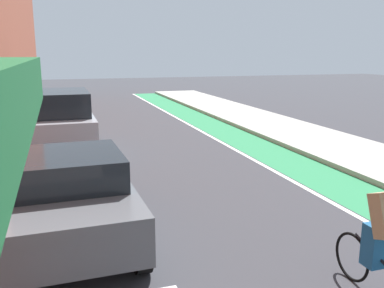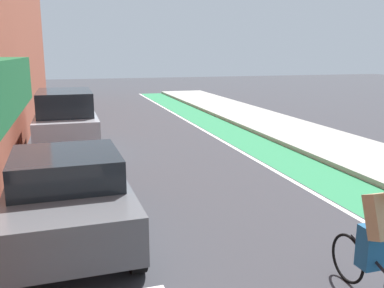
# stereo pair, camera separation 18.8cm
# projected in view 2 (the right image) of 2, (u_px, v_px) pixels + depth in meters

# --- Properties ---
(ground_plane) EXTENTS (79.20, 79.20, 0.00)m
(ground_plane) POSITION_uv_depth(u_px,v_px,m) (173.00, 159.00, 12.49)
(ground_plane) COLOR #38383D
(bike_lane_paint) EXTENTS (1.60, 36.00, 0.00)m
(bike_lane_paint) POSITION_uv_depth(u_px,v_px,m) (246.00, 140.00, 15.26)
(bike_lane_paint) COLOR #2D8451
(bike_lane_paint) RESTS_ON ground
(lane_divider_stripe) EXTENTS (0.12, 36.00, 0.00)m
(lane_divider_stripe) POSITION_uv_depth(u_px,v_px,m) (223.00, 141.00, 15.01)
(lane_divider_stripe) COLOR white
(lane_divider_stripe) RESTS_ON ground
(sidewalk_right) EXTENTS (3.13, 36.00, 0.14)m
(sidewalk_right) POSITION_uv_depth(u_px,v_px,m) (304.00, 134.00, 15.89)
(sidewalk_right) COLOR #A8A59E
(sidewalk_right) RESTS_ON ground
(parked_sedan_gray) EXTENTS (2.08, 4.28, 1.53)m
(parked_sedan_gray) POSITION_uv_depth(u_px,v_px,m) (67.00, 193.00, 7.10)
(parked_sedan_gray) COLOR #595B60
(parked_sedan_gray) RESTS_ON ground
(parked_suv_silver) EXTENTS (1.85, 4.27, 1.98)m
(parked_suv_silver) POSITION_uv_depth(u_px,v_px,m) (66.00, 121.00, 13.00)
(parked_suv_silver) COLOR #9EA0A8
(parked_suv_silver) RESTS_ON ground
(cyclist_mid) EXTENTS (0.48, 1.74, 1.62)m
(cyclist_mid) POSITION_uv_depth(u_px,v_px,m) (377.00, 243.00, 5.20)
(cyclist_mid) COLOR black
(cyclist_mid) RESTS_ON ground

